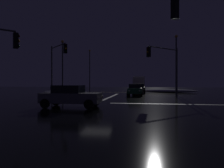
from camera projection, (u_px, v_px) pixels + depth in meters
ground at (97, 103)px, 17.53m from camera, size 120.00×120.00×0.10m
stop_line_north at (111, 97)px, 24.92m from camera, size 0.35×12.76×0.01m
centre_line_ns at (121, 92)px, 36.38m from camera, size 22.00×0.15×0.01m
crosswalk_bar_east at (188, 104)px, 16.33m from camera, size 12.76×0.40×0.01m
snow_bank_left_curb at (65, 92)px, 31.92m from camera, size 7.27×1.50×0.49m
snow_bank_right_curb at (169, 91)px, 35.34m from camera, size 9.69×1.50×0.57m
sedan_green at (135, 90)px, 27.57m from camera, size 2.02×4.33×1.57m
sedan_black at (139, 88)px, 33.07m from camera, size 2.02×4.33×1.57m
sedan_orange at (140, 88)px, 38.23m from camera, size 2.02×4.33×1.57m
box_truck at (139, 83)px, 45.58m from camera, size 2.68×8.28×3.08m
sedan_gray_crossing at (71, 96)px, 14.55m from camera, size 4.33×2.02×1.57m
traffic_signal_se at (207, 24)px, 9.49m from camera, size 2.50×2.50×6.65m
traffic_signal_nw at (57, 60)px, 25.02m from camera, size 3.46×3.46×6.53m
traffic_signal_ne at (165, 62)px, 22.81m from camera, size 3.68×3.68×5.88m
streetlamp_left_far at (90, 67)px, 47.56m from camera, size 0.44×0.44×9.46m
streetlamp_right_near at (176, 60)px, 29.06m from camera, size 0.44×0.44×8.61m
streetlamp_left_near at (63, 63)px, 31.77m from camera, size 0.44×0.44×8.41m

